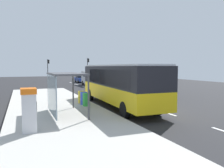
{
  "coord_description": "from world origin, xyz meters",
  "views": [
    {
      "loc": [
        -8.6,
        -13.05,
        3.06
      ],
      "look_at": [
        -1.0,
        5.31,
        1.5
      ],
      "focal_mm": 35.46,
      "sensor_mm": 36.0,
      "label": 1
    }
  ],
  "objects_px": {
    "traffic_light_near_side": "(88,66)",
    "bus_shelter": "(61,83)",
    "white_van": "(92,77)",
    "bus": "(118,83)",
    "recycling_bin_green": "(86,99)",
    "recycling_bin_blue": "(84,98)",
    "sedan_near": "(81,78)",
    "traffic_light_far_side": "(48,66)",
    "ticket_machine": "(29,110)",
    "recycling_bin_yellow": "(81,97)"
  },
  "relations": [
    {
      "from": "ticket_machine",
      "to": "recycling_bin_yellow",
      "type": "height_order",
      "value": "ticket_machine"
    },
    {
      "from": "traffic_light_near_side",
      "to": "sedan_near",
      "type": "bearing_deg",
      "value": -117.8
    },
    {
      "from": "bus",
      "to": "ticket_machine",
      "type": "distance_m",
      "value": 8.37
    },
    {
      "from": "white_van",
      "to": "recycling_bin_yellow",
      "type": "distance_m",
      "value": 19.03
    },
    {
      "from": "bus",
      "to": "recycling_bin_green",
      "type": "relative_size",
      "value": 11.66
    },
    {
      "from": "ticket_machine",
      "to": "recycling_bin_yellow",
      "type": "xyz_separation_m",
      "value": [
        4.11,
        6.72,
        -0.52
      ]
    },
    {
      "from": "recycling_bin_green",
      "to": "traffic_light_near_side",
      "type": "bearing_deg",
      "value": 73.47
    },
    {
      "from": "bus",
      "to": "white_van",
      "type": "distance_m",
      "value": 19.91
    },
    {
      "from": "recycling_bin_green",
      "to": "recycling_bin_blue",
      "type": "bearing_deg",
      "value": 90.0
    },
    {
      "from": "traffic_light_near_side",
      "to": "bus_shelter",
      "type": "bearing_deg",
      "value": -108.82
    },
    {
      "from": "bus_shelter",
      "to": "traffic_light_far_side",
      "type": "bearing_deg",
      "value": 84.7
    },
    {
      "from": "traffic_light_near_side",
      "to": "recycling_bin_green",
      "type": "bearing_deg",
      "value": -106.53
    },
    {
      "from": "white_van",
      "to": "traffic_light_far_side",
      "type": "height_order",
      "value": "traffic_light_far_side"
    },
    {
      "from": "white_van",
      "to": "recycling_bin_yellow",
      "type": "bearing_deg",
      "value": -109.66
    },
    {
      "from": "white_van",
      "to": "traffic_light_far_side",
      "type": "distance_m",
      "value": 15.23
    },
    {
      "from": "sedan_near",
      "to": "recycling_bin_yellow",
      "type": "distance_m",
      "value": 26.04
    },
    {
      "from": "sedan_near",
      "to": "traffic_light_near_side",
      "type": "xyz_separation_m",
      "value": [
        3.2,
        6.06,
        2.53
      ]
    },
    {
      "from": "ticket_machine",
      "to": "traffic_light_far_side",
      "type": "xyz_separation_m",
      "value": [
        5.21,
        38.79,
        1.93
      ]
    },
    {
      "from": "recycling_bin_green",
      "to": "recycling_bin_blue",
      "type": "relative_size",
      "value": 1.0
    },
    {
      "from": "traffic_light_far_side",
      "to": "bus_shelter",
      "type": "distance_m",
      "value": 35.93
    },
    {
      "from": "white_van",
      "to": "sedan_near",
      "type": "bearing_deg",
      "value": 89.2
    },
    {
      "from": "ticket_machine",
      "to": "recycling_bin_green",
      "type": "distance_m",
      "value": 6.74
    },
    {
      "from": "recycling_bin_green",
      "to": "bus_shelter",
      "type": "distance_m",
      "value": 3.49
    },
    {
      "from": "sedan_near",
      "to": "white_van",
      "type": "bearing_deg",
      "value": -90.8
    },
    {
      "from": "ticket_machine",
      "to": "traffic_light_far_side",
      "type": "height_order",
      "value": "traffic_light_far_side"
    },
    {
      "from": "sedan_near",
      "to": "recycling_bin_yellow",
      "type": "relative_size",
      "value": 4.69
    },
    {
      "from": "white_van",
      "to": "recycling_bin_green",
      "type": "bearing_deg",
      "value": -108.34
    },
    {
      "from": "white_van",
      "to": "traffic_light_near_side",
      "type": "distance_m",
      "value": 13.91
    },
    {
      "from": "white_van",
      "to": "traffic_light_near_side",
      "type": "xyz_separation_m",
      "value": [
        3.3,
        13.37,
        1.97
      ]
    },
    {
      "from": "traffic_light_far_side",
      "to": "traffic_light_near_side",
      "type": "bearing_deg",
      "value": -5.32
    },
    {
      "from": "bus_shelter",
      "to": "recycling_bin_yellow",
      "type": "bearing_deg",
      "value": 59.0
    },
    {
      "from": "recycling_bin_green",
      "to": "recycling_bin_yellow",
      "type": "distance_m",
      "value": 1.4
    },
    {
      "from": "traffic_light_far_side",
      "to": "bus_shelter",
      "type": "relative_size",
      "value": 1.16
    },
    {
      "from": "ticket_machine",
      "to": "traffic_light_far_side",
      "type": "distance_m",
      "value": 39.19
    },
    {
      "from": "white_van",
      "to": "recycling_bin_blue",
      "type": "xyz_separation_m",
      "value": [
        -6.4,
        -18.61,
        -0.69
      ]
    },
    {
      "from": "recycling_bin_blue",
      "to": "bus_shelter",
      "type": "xyz_separation_m",
      "value": [
        -2.21,
        -2.98,
        1.44
      ]
    },
    {
      "from": "bus",
      "to": "white_van",
      "type": "height_order",
      "value": "bus"
    },
    {
      "from": "bus_shelter",
      "to": "white_van",
      "type": "bearing_deg",
      "value": 68.26
    },
    {
      "from": "ticket_machine",
      "to": "recycling_bin_green",
      "type": "bearing_deg",
      "value": 52.31
    },
    {
      "from": "sedan_near",
      "to": "traffic_light_far_side",
      "type": "bearing_deg",
      "value": 128.18
    },
    {
      "from": "sedan_near",
      "to": "traffic_light_far_side",
      "type": "height_order",
      "value": "traffic_light_far_side"
    },
    {
      "from": "sedan_near",
      "to": "bus_shelter",
      "type": "distance_m",
      "value": 30.21
    },
    {
      "from": "recycling_bin_green",
      "to": "traffic_light_near_side",
      "type": "distance_m",
      "value": 34.19
    },
    {
      "from": "bus",
      "to": "traffic_light_far_side",
      "type": "xyz_separation_m",
      "value": [
        -1.38,
        33.68,
        1.26
      ]
    },
    {
      "from": "bus",
      "to": "bus_shelter",
      "type": "height_order",
      "value": "bus"
    },
    {
      "from": "white_van",
      "to": "sedan_near",
      "type": "distance_m",
      "value": 7.32
    },
    {
      "from": "bus",
      "to": "sedan_near",
      "type": "height_order",
      "value": "bus"
    },
    {
      "from": "recycling_bin_green",
      "to": "bus_shelter",
      "type": "height_order",
      "value": "bus_shelter"
    },
    {
      "from": "recycling_bin_blue",
      "to": "recycling_bin_yellow",
      "type": "height_order",
      "value": "same"
    },
    {
      "from": "traffic_light_far_side",
      "to": "recycling_bin_blue",
      "type": "bearing_deg",
      "value": -91.93
    }
  ]
}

